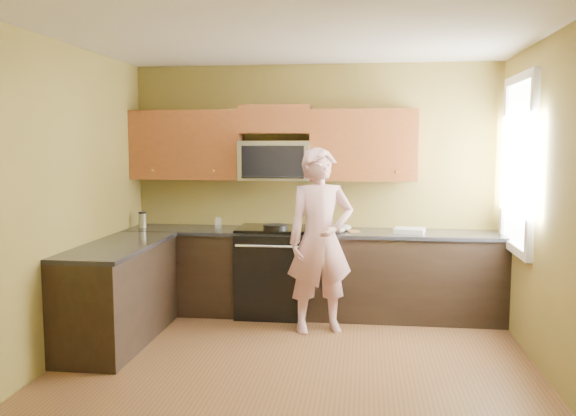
% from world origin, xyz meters
% --- Properties ---
extents(floor, '(4.00, 4.00, 0.00)m').
position_xyz_m(floor, '(0.00, 0.00, 0.00)').
color(floor, brown).
rests_on(floor, ground).
extents(ceiling, '(4.00, 4.00, 0.00)m').
position_xyz_m(ceiling, '(0.00, 0.00, 2.70)').
color(ceiling, white).
rests_on(ceiling, ground).
extents(wall_back, '(4.00, 0.00, 4.00)m').
position_xyz_m(wall_back, '(0.00, 2.00, 1.35)').
color(wall_back, brown).
rests_on(wall_back, ground).
extents(wall_front, '(4.00, 0.00, 4.00)m').
position_xyz_m(wall_front, '(0.00, -2.00, 1.35)').
color(wall_front, brown).
rests_on(wall_front, ground).
extents(wall_left, '(0.00, 4.00, 4.00)m').
position_xyz_m(wall_left, '(-2.00, 0.00, 1.35)').
color(wall_left, brown).
rests_on(wall_left, ground).
extents(wall_right, '(0.00, 4.00, 4.00)m').
position_xyz_m(wall_right, '(2.00, 0.00, 1.35)').
color(wall_right, brown).
rests_on(wall_right, ground).
extents(cabinet_back_run, '(4.00, 0.60, 0.88)m').
position_xyz_m(cabinet_back_run, '(0.00, 1.70, 0.44)').
color(cabinet_back_run, black).
rests_on(cabinet_back_run, floor).
extents(cabinet_left_run, '(0.60, 1.60, 0.88)m').
position_xyz_m(cabinet_left_run, '(-1.70, 0.60, 0.44)').
color(cabinet_left_run, black).
rests_on(cabinet_left_run, floor).
extents(countertop_back, '(4.00, 0.62, 0.04)m').
position_xyz_m(countertop_back, '(0.00, 1.69, 0.90)').
color(countertop_back, black).
rests_on(countertop_back, cabinet_back_run).
extents(countertop_left, '(0.62, 1.60, 0.04)m').
position_xyz_m(countertop_left, '(-1.69, 0.60, 0.90)').
color(countertop_left, black).
rests_on(countertop_left, cabinet_left_run).
extents(stove, '(0.76, 0.65, 0.95)m').
position_xyz_m(stove, '(-0.40, 1.68, 0.47)').
color(stove, black).
rests_on(stove, floor).
extents(microwave, '(0.76, 0.40, 0.42)m').
position_xyz_m(microwave, '(-0.40, 1.80, 1.45)').
color(microwave, silver).
rests_on(microwave, wall_back).
extents(upper_cab_left, '(1.22, 0.33, 0.75)m').
position_xyz_m(upper_cab_left, '(-1.39, 1.83, 1.45)').
color(upper_cab_left, brown).
rests_on(upper_cab_left, wall_back).
extents(upper_cab_right, '(1.12, 0.33, 0.75)m').
position_xyz_m(upper_cab_right, '(0.54, 1.83, 1.45)').
color(upper_cab_right, brown).
rests_on(upper_cab_right, wall_back).
extents(upper_cab_over_mw, '(0.76, 0.33, 0.30)m').
position_xyz_m(upper_cab_over_mw, '(-0.40, 1.83, 2.10)').
color(upper_cab_over_mw, brown).
rests_on(upper_cab_over_mw, wall_back).
extents(window, '(0.06, 1.06, 1.66)m').
position_xyz_m(window, '(1.98, 1.20, 1.65)').
color(window, white).
rests_on(window, wall_right).
extents(woman, '(0.76, 0.63, 1.80)m').
position_xyz_m(woman, '(0.14, 1.15, 0.90)').
color(woman, '#CB656F').
rests_on(woman, floor).
extents(frying_pan, '(0.36, 0.49, 0.06)m').
position_xyz_m(frying_pan, '(-0.36, 1.49, 0.95)').
color(frying_pan, black).
rests_on(frying_pan, stove).
extents(butter_tub, '(0.12, 0.12, 0.08)m').
position_xyz_m(butter_tub, '(0.19, 1.67, 0.92)').
color(butter_tub, gold).
rests_on(butter_tub, countertop_back).
extents(toast_slice, '(0.14, 0.14, 0.01)m').
position_xyz_m(toast_slice, '(0.45, 1.63, 0.93)').
color(toast_slice, '#B27F47').
rests_on(toast_slice, countertop_back).
extents(napkin_a, '(0.13, 0.14, 0.06)m').
position_xyz_m(napkin_a, '(0.31, 1.57, 0.95)').
color(napkin_a, silver).
rests_on(napkin_a, countertop_back).
extents(napkin_b, '(0.14, 0.15, 0.07)m').
position_xyz_m(napkin_b, '(0.36, 1.73, 0.95)').
color(napkin_b, silver).
rests_on(napkin_b, countertop_back).
extents(dish_towel, '(0.34, 0.29, 0.05)m').
position_xyz_m(dish_towel, '(1.03, 1.65, 0.95)').
color(dish_towel, silver).
rests_on(dish_towel, countertop_back).
extents(travel_mug, '(0.10, 0.10, 0.18)m').
position_xyz_m(travel_mug, '(-1.86, 1.65, 0.92)').
color(travel_mug, silver).
rests_on(travel_mug, countertop_back).
extents(glass_b, '(0.08, 0.08, 0.12)m').
position_xyz_m(glass_b, '(-1.02, 1.73, 0.98)').
color(glass_b, silver).
rests_on(glass_b, countertop_back).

